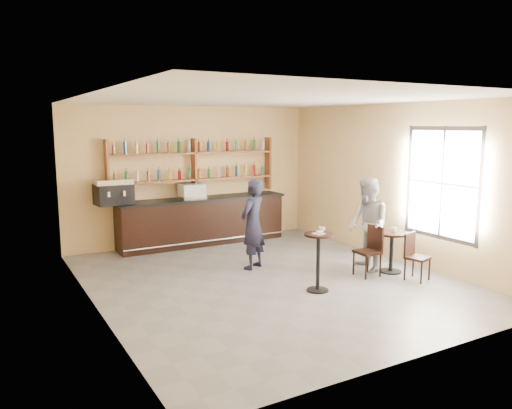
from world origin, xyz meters
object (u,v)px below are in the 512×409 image
espresso_machine (114,192)px  pedestal_table (318,262)px  pastry_case (192,191)px  cafe_table (391,252)px  chair_south (418,257)px  patron_second (368,225)px  man_main (253,224)px  chair_west (367,251)px  bar_counter (202,221)px

espresso_machine → pedestal_table: (2.35, -4.08, -0.87)m
pastry_case → cafe_table: 4.66m
pedestal_table → chair_south: pedestal_table is taller
cafe_table → patron_second: 0.68m
man_main → chair_west: (1.59, -1.47, -0.41)m
pedestal_table → man_main: bearing=99.6°
pastry_case → chair_south: size_ratio=0.65×
man_main → cafe_table: bearing=114.4°
bar_counter → man_main: size_ratio=2.32×
espresso_machine → patron_second: 5.30m
man_main → patron_second: (1.83, -1.20, 0.02)m
cafe_table → patron_second: (-0.31, 0.33, 0.50)m
chair_south → bar_counter: bearing=100.0°
espresso_machine → cafe_table: (4.20, -3.88, -0.98)m
chair_south → pastry_case: bearing=102.5°
pastry_case → man_main: man_main is taller
bar_counter → espresso_machine: 2.18m
chair_west → patron_second: size_ratio=0.52×
espresso_machine → man_main: 3.17m
pedestal_table → man_main: (-0.29, 1.71, 0.38)m
espresso_machine → chair_south: size_ratio=0.88×
espresso_machine → man_main: (2.06, -2.36, -0.49)m
espresso_machine → chair_south: bearing=-52.5°
pastry_case → bar_counter: bearing=9.5°
patron_second → chair_west: bearing=-25.2°
chair_south → patron_second: (-0.36, 0.93, 0.47)m
pedestal_table → cafe_table: pedestal_table is taller
cafe_table → pastry_case: bearing=122.0°
patron_second → chair_south: bearing=37.0°
cafe_table → chair_west: 0.56m
patron_second → pedestal_table: bearing=-55.6°
bar_counter → chair_south: bearing=-63.6°
bar_counter → man_main: (0.04, -2.36, 0.32)m
pastry_case → chair_west: size_ratio=0.60×
pedestal_table → chair_south: (1.90, -0.41, -0.07)m
chair_west → bar_counter: bearing=-156.3°
pedestal_table → cafe_table: size_ratio=1.27×
man_main → pedestal_table: bearing=69.4°
chair_south → chair_west: bearing=116.3°
chair_west → patron_second: (0.24, 0.28, 0.43)m
bar_counter → patron_second: (1.87, -3.56, 0.34)m
pedestal_table → chair_south: bearing=-12.1°
cafe_table → pedestal_table: bearing=-174.1°
pedestal_table → bar_counter: bearing=94.6°
chair_south → patron_second: bearing=94.9°
pedestal_table → chair_west: size_ratio=1.06×
chair_south → pedestal_table: bearing=151.5°
bar_counter → espresso_machine: (-2.03, 0.00, 0.82)m
espresso_machine → chair_west: espresso_machine is taller
bar_counter → chair_west: bar_counter is taller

